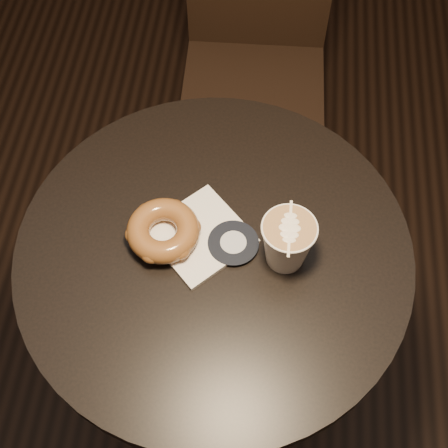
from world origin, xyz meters
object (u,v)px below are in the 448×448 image
at_px(cafe_table, 215,295).
at_px(latte_cup, 287,243).
at_px(doughnut, 163,231).
at_px(pastry_bag, 200,235).
at_px(chair, 256,37).

distance_m(cafe_table, latte_cup, 0.28).
distance_m(doughnut, latte_cup, 0.21).
xyz_separation_m(cafe_table, pastry_bag, (-0.03, 0.02, 0.20)).
bearing_deg(pastry_bag, doughnut, 145.91).
height_order(cafe_table, pastry_bag, pastry_bag).
distance_m(pastry_bag, doughnut, 0.07).
bearing_deg(cafe_table, chair, 88.00).
height_order(cafe_table, chair, chair).
bearing_deg(doughnut, chair, 81.28).
distance_m(cafe_table, pastry_bag, 0.21).
distance_m(chair, doughnut, 0.80).
xyz_separation_m(chair, latte_cup, (0.10, -0.77, 0.26)).
relative_size(cafe_table, latte_cup, 7.27).
bearing_deg(pastry_bag, latte_cup, -54.26).
relative_size(chair, latte_cup, 9.36).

